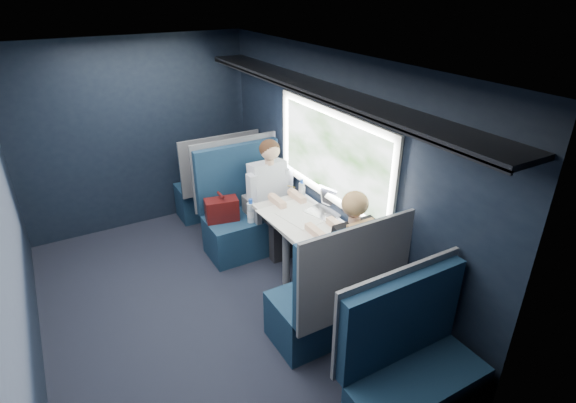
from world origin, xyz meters
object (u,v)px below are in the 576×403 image
laptop (328,206)px  seat_bay_near (245,214)px  seat_bay_far (334,299)px  woman (348,251)px  seat_row_back (411,374)px  seat_row_front (217,186)px  bottle_small (302,190)px  table (300,224)px  man (273,192)px  cup (302,191)px

laptop → seat_bay_near: bearing=118.7°
seat_bay_near → seat_bay_far: (0.02, -1.75, -0.01)m
woman → seat_row_back: bearing=-102.9°
woman → seat_row_front: bearing=95.7°
woman → bottle_small: bearing=80.7°
table → seat_row_back: size_ratio=0.86×
table → seat_row_back: seat_row_back is taller
seat_bay_far → bottle_small: 1.38m
seat_row_front → man: (0.25, -1.10, 0.31)m
seat_row_back → bottle_small: (0.43, 2.16, 0.43)m
seat_bay_far → man: bearing=81.0°
seat_bay_near → laptop: (0.50, -0.92, 0.39)m
laptop → bottle_small: 0.42m
woman → seat_bay_near: bearing=99.5°
bottle_small → seat_bay_near: bearing=131.1°
seat_row_front → laptop: 1.95m
seat_bay_far → seat_row_front: size_ratio=1.09×
man → cup: size_ratio=16.14×
man → laptop: bearing=-72.3°
seat_bay_near → seat_bay_far: same height
seat_row_front → man: bearing=-77.2°
seat_bay_far → seat_row_back: seat_bay_far is taller
man → woman: same height
seat_bay_near → man: 0.43m
seat_bay_near → seat_row_back: 2.67m
bottle_small → woman: bearing=-99.3°
bottle_small → seat_bay_far: bearing=-108.9°
woman → bottle_small: (0.18, 1.07, 0.11)m
woman → seat_bay_far: bearing=-146.2°
seat_bay_near → woman: size_ratio=0.95×
seat_row_front → woman: (0.25, -2.50, 0.32)m
woman → laptop: (0.24, 0.66, 0.08)m
seat_bay_near → table: bearing=-77.2°
seat_bay_near → cup: 0.75m
seat_row_front → seat_row_back: size_ratio=1.00×
seat_row_back → woman: (0.25, 1.09, 0.32)m
seat_row_front → bottle_small: seat_row_front is taller
seat_row_back → woman: size_ratio=0.88×
seat_bay_near → woman: 1.63m
seat_bay_near → man: bearing=-33.2°
seat_bay_near → seat_bay_far: 1.75m
woman → laptop: 0.71m
bottle_small → cup: size_ratio=2.63×
seat_bay_far → seat_row_front: 2.67m
woman → bottle_small: 1.09m
man → woman: (0.00, -1.41, 0.01)m
seat_row_front → woman: woman is taller
table → cup: (0.30, 0.44, 0.12)m
man → seat_row_back: bearing=-95.7°
seat_bay_near → cup: bearing=-41.1°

